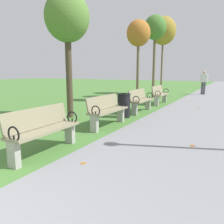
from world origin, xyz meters
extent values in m
cube|color=gray|center=(1.44, 18.00, 0.01)|extent=(2.87, 44.00, 0.02)
cube|color=gray|center=(-0.45, 2.63, 0.47)|extent=(0.47, 1.61, 0.05)
cube|color=gray|center=(-0.64, 2.63, 0.70)|extent=(0.15, 1.60, 0.40)
cube|color=#A8A59E|center=(-0.44, 1.89, 0.23)|extent=(0.20, 0.12, 0.45)
cube|color=#A8A59E|center=(-0.46, 3.37, 0.23)|extent=(0.20, 0.12, 0.45)
torus|color=black|center=(-0.38, 1.87, 0.59)|extent=(0.27, 0.03, 0.27)
cylinder|color=black|center=(-0.38, 1.87, 0.51)|extent=(0.03, 0.03, 0.12)
torus|color=black|center=(-0.40, 3.39, 0.59)|extent=(0.27, 0.03, 0.27)
cylinder|color=black|center=(-0.40, 3.39, 0.51)|extent=(0.03, 0.03, 0.12)
cube|color=gray|center=(-0.45, 5.12, 0.47)|extent=(0.48, 1.61, 0.05)
cube|color=gray|center=(-0.64, 5.13, 0.70)|extent=(0.17, 1.60, 0.40)
cube|color=#A8A59E|center=(-0.47, 4.38, 0.23)|extent=(0.20, 0.13, 0.45)
cube|color=#A8A59E|center=(-0.43, 5.86, 0.23)|extent=(0.20, 0.13, 0.45)
torus|color=black|center=(-0.41, 4.36, 0.59)|extent=(0.27, 0.04, 0.27)
cylinder|color=black|center=(-0.41, 4.36, 0.51)|extent=(0.03, 0.03, 0.12)
torus|color=black|center=(-0.37, 5.88, 0.59)|extent=(0.27, 0.04, 0.27)
cylinder|color=black|center=(-0.37, 5.88, 0.51)|extent=(0.03, 0.03, 0.12)
cube|color=gray|center=(-0.45, 7.78, 0.47)|extent=(0.45, 1.60, 0.05)
cube|color=gray|center=(-0.64, 7.78, 0.70)|extent=(0.13, 1.60, 0.40)
cube|color=#A8A59E|center=(-0.44, 7.04, 0.23)|extent=(0.20, 0.12, 0.45)
cube|color=#A8A59E|center=(-0.46, 8.52, 0.23)|extent=(0.20, 0.12, 0.45)
torus|color=black|center=(-0.38, 7.02, 0.59)|extent=(0.27, 0.03, 0.27)
cylinder|color=black|center=(-0.38, 7.02, 0.51)|extent=(0.03, 0.03, 0.12)
torus|color=black|center=(-0.40, 8.54, 0.59)|extent=(0.27, 0.03, 0.27)
cylinder|color=black|center=(-0.40, 8.54, 0.51)|extent=(0.03, 0.03, 0.12)
cube|color=gray|center=(-0.45, 10.37, 0.47)|extent=(0.47, 1.61, 0.05)
cube|color=gray|center=(-0.64, 10.37, 0.70)|extent=(0.15, 1.60, 0.40)
cube|color=#A8A59E|center=(-0.43, 9.63, 0.23)|extent=(0.20, 0.12, 0.45)
cube|color=#A8A59E|center=(-0.47, 11.11, 0.23)|extent=(0.20, 0.12, 0.45)
torus|color=black|center=(-0.37, 9.61, 0.59)|extent=(0.27, 0.04, 0.27)
cylinder|color=black|center=(-0.37, 9.61, 0.51)|extent=(0.03, 0.03, 0.12)
torus|color=black|center=(-0.41, 11.13, 0.59)|extent=(0.27, 0.04, 0.27)
cylinder|color=black|center=(-0.41, 11.13, 0.51)|extent=(0.03, 0.03, 0.12)
cylinder|color=#4C3D2D|center=(-2.31, 5.66, 1.42)|extent=(0.21, 0.21, 2.83)
ellipsoid|color=#5B8438|center=(-2.31, 5.66, 3.35)|extent=(1.47, 1.47, 1.62)
cylinder|color=brown|center=(-1.88, 10.81, 1.56)|extent=(0.14, 0.14, 3.12)
ellipsoid|color=#B26B28|center=(-1.88, 10.81, 3.55)|extent=(1.23, 1.23, 1.35)
cylinder|color=brown|center=(-1.68, 12.88, 1.85)|extent=(0.16, 0.16, 3.70)
ellipsoid|color=#477A33|center=(-1.68, 12.88, 4.15)|extent=(1.30, 1.30, 1.43)
cylinder|color=brown|center=(-1.89, 15.29, 1.87)|extent=(0.12, 0.12, 3.75)
ellipsoid|color=olive|center=(-1.89, 15.29, 4.35)|extent=(1.73, 1.73, 1.91)
cylinder|color=#4C4C56|center=(0.90, 16.32, 0.45)|extent=(0.14, 0.14, 0.85)
cylinder|color=#4C4C56|center=(0.74, 16.34, 0.45)|extent=(0.14, 0.14, 0.85)
cube|color=white|center=(0.82, 16.33, 1.15)|extent=(0.37, 0.27, 0.56)
sphere|color=tan|center=(0.82, 16.33, 1.54)|extent=(0.20, 0.20, 0.20)
cylinder|color=white|center=(1.04, 16.30, 1.15)|extent=(0.09, 0.09, 0.52)
cylinder|color=white|center=(0.60, 16.36, 1.15)|extent=(0.09, 0.09, 0.52)
cylinder|color=black|center=(-0.65, 6.55, 0.40)|extent=(0.44, 0.44, 0.80)
torus|color=black|center=(-0.65, 6.55, 0.82)|extent=(0.48, 0.48, 0.04)
cylinder|color=brown|center=(1.39, 9.87, 0.02)|extent=(0.14, 0.14, 0.00)
cylinder|color=#BC842D|center=(0.21, 11.98, 0.02)|extent=(0.11, 0.11, 0.00)
cylinder|color=#BC842D|center=(-0.51, 10.34, 0.00)|extent=(0.17, 0.17, 0.00)
cylinder|color=#BC842D|center=(-1.91, 7.88, 0.00)|extent=(0.13, 0.13, 0.00)
cylinder|color=brown|center=(-0.24, 10.37, 0.00)|extent=(0.09, 0.09, 0.00)
cylinder|color=#AD6B23|center=(0.49, 2.54, 0.02)|extent=(0.11, 0.11, 0.00)
cylinder|color=#93511E|center=(2.01, 4.41, 0.02)|extent=(0.16, 0.16, 0.00)
cylinder|color=brown|center=(-1.85, 12.66, 0.00)|extent=(0.12, 0.12, 0.00)
camera|label=1|loc=(2.67, -0.40, 1.58)|focal=35.63mm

